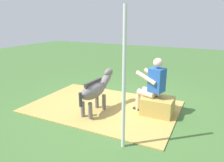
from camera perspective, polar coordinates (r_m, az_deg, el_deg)
The scene contains 6 objects.
ground_plane at distance 5.27m, azimuth 1.34°, elevation -6.76°, with size 24.00×24.00×0.00m, color #426B33.
hay_patch at distance 5.22m, azimuth -2.40°, elevation -6.85°, with size 3.50×2.35×0.02m, color tan.
hay_bale at distance 4.85m, azimuth 12.15°, elevation -6.65°, with size 0.67×0.54×0.40m, color tan.
person_seated at distance 4.75m, azimuth 10.80°, elevation -0.77°, with size 0.71×0.53×1.28m.
pony_standing at distance 4.75m, azimuth -4.45°, elevation -2.33°, with size 0.36×1.35×0.91m.
tent_pole_left at distance 3.26m, azimuth 3.26°, elevation -0.25°, with size 0.06×0.06×2.28m, color silver.
Camera 1 is at (-2.01, 4.40, 2.08)m, focal length 33.91 mm.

